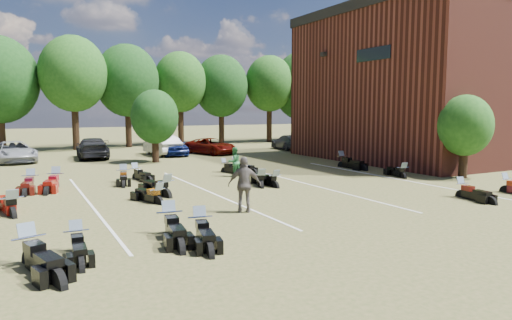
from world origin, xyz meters
TOP-DOWN VIEW (x-y plane):
  - ground at (0.00, 0.00)m, footprint 160.00×160.00m
  - car_2 at (-10.55, 20.05)m, footprint 3.09×5.44m
  - car_3 at (-5.43, 20.12)m, footprint 2.53×5.39m
  - car_4 at (0.40, 19.58)m, footprint 2.06×4.64m
  - car_5 at (-0.23, 20.00)m, footprint 1.96×4.83m
  - car_6 at (3.47, 18.95)m, footprint 3.62×5.09m
  - car_7 at (11.24, 19.68)m, footprint 2.41×4.74m
  - person_green at (-0.05, 7.01)m, footprint 0.86×0.72m
  - person_grey at (-3.38, -0.96)m, footprint 1.24×0.95m
  - motorcycle_0 at (-9.15, -2.97)m, footprint 0.73×2.03m
  - motorcycle_1 at (-10.24, -3.54)m, footprint 1.42×2.56m
  - motorcycle_2 at (-6.57, -2.49)m, footprint 1.09×2.49m
  - motorcycle_3 at (-5.93, -3.28)m, footprint 1.17×2.33m
  - motorcycle_5 at (5.76, -2.65)m, footprint 0.95×2.14m
  - motorcycle_6 at (8.43, -2.82)m, footprint 0.82×2.16m
  - motorcycle_7 at (-10.60, 2.01)m, footprint 1.20×2.49m
  - motorcycle_8 at (-5.68, 1.82)m, footprint 1.29×2.18m
  - motorcycle_9 at (-5.01, 3.01)m, footprint 1.34×2.55m
  - motorcycle_11 at (-0.45, 3.22)m, footprint 1.41×2.33m
  - motorcycle_12 at (0.12, 2.93)m, footprint 0.70×2.09m
  - motorcycle_13 at (7.51, 2.30)m, footprint 1.17×2.18m
  - motorcycle_14 at (-9.88, 7.62)m, footprint 1.12×2.42m
  - motorcycle_15 at (-8.85, 7.61)m, footprint 1.41×2.54m
  - motorcycle_16 at (-4.95, 8.65)m, footprint 1.10×2.15m
  - motorcycle_17 at (-5.73, 7.86)m, footprint 1.13×2.29m
  - motorcycle_18 at (0.88, 8.79)m, footprint 1.22×2.24m
  - motorcycle_19 at (0.17, 8.77)m, footprint 1.24×2.10m
  - motorcycle_20 at (7.58, 7.40)m, footprint 0.95×2.57m
  - brick_building at (22.00, 9.00)m, footprint 25.40×15.20m
  - tree_line at (-1.00, 29.00)m, footprint 56.00×6.00m
  - young_tree_near_building at (10.50, 1.00)m, footprint 2.80×2.80m
  - young_tree_midfield at (-2.00, 15.50)m, footprint 3.20×3.20m
  - parking_lines at (-3.00, 3.00)m, footprint 20.10×14.00m

SIDE VIEW (x-z plane):
  - ground at x=0.00m, z-range 0.00..0.00m
  - motorcycle_0 at x=-9.15m, z-range -0.56..0.56m
  - motorcycle_1 at x=-10.24m, z-range -0.68..0.68m
  - motorcycle_2 at x=-6.57m, z-range -0.67..0.67m
  - motorcycle_3 at x=-5.93m, z-range -0.62..0.62m
  - motorcycle_5 at x=5.76m, z-range -0.58..0.58m
  - motorcycle_6 at x=8.43m, z-range -0.59..0.59m
  - motorcycle_7 at x=-10.60m, z-range -0.67..0.67m
  - motorcycle_8 at x=-5.68m, z-range -0.58..0.58m
  - motorcycle_9 at x=-5.01m, z-range -0.68..0.68m
  - motorcycle_11 at x=-0.45m, z-range -0.62..0.62m
  - motorcycle_12 at x=0.12m, z-range -0.58..0.58m
  - motorcycle_13 at x=7.51m, z-range -0.58..0.58m
  - motorcycle_14 at x=-9.88m, z-range -0.65..0.65m
  - motorcycle_15 at x=-8.85m, z-range -0.67..0.67m
  - motorcycle_16 at x=-4.95m, z-range -0.57..0.57m
  - motorcycle_17 at x=-5.73m, z-range -0.61..0.61m
  - motorcycle_18 at x=0.88m, z-range -0.60..0.60m
  - motorcycle_19 at x=0.17m, z-range -0.56..0.56m
  - motorcycle_20 at x=7.58m, z-range -0.70..0.70m
  - parking_lines at x=-3.00m, z-range 0.00..0.01m
  - car_6 at x=3.47m, z-range 0.00..1.29m
  - car_7 at x=11.24m, z-range 0.00..1.32m
  - car_2 at x=-10.55m, z-range 0.00..1.43m
  - car_3 at x=-5.43m, z-range 0.00..1.52m
  - car_4 at x=0.40m, z-range 0.00..1.55m
  - car_5 at x=-0.23m, z-range 0.00..1.56m
  - person_green at x=-0.05m, z-range 0.00..1.58m
  - person_grey at x=-3.38m, z-range 0.00..1.96m
  - young_tree_near_building at x=10.50m, z-range 0.67..4.83m
  - young_tree_midfield at x=-2.00m, z-range 0.74..5.44m
  - brick_building at x=22.00m, z-range 0.01..10.71m
  - tree_line at x=-1.00m, z-range 1.42..11.20m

